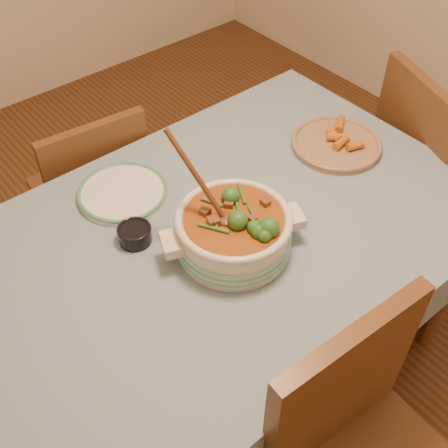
{
  "coord_description": "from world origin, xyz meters",
  "views": [
    {
      "loc": [
        -0.72,
        -0.9,
        1.97
      ],
      "look_at": [
        -0.03,
        -0.06,
        0.87
      ],
      "focal_mm": 45.0,
      "sensor_mm": 36.0,
      "label": 1
    }
  ],
  "objects_px": {
    "dining_table": "(218,255)",
    "chair_far": "(95,191)",
    "stew_casserole": "(233,229)",
    "chair_right": "(427,168)",
    "fried_plate": "(337,143)",
    "white_plate": "(123,193)",
    "condiment_bowl": "(135,234)"
  },
  "relations": [
    {
      "from": "white_plate",
      "to": "chair_right",
      "type": "distance_m",
      "value": 1.22
    },
    {
      "from": "white_plate",
      "to": "fried_plate",
      "type": "distance_m",
      "value": 0.76
    },
    {
      "from": "white_plate",
      "to": "chair_far",
      "type": "bearing_deg",
      "value": 80.09
    },
    {
      "from": "white_plate",
      "to": "chair_right",
      "type": "bearing_deg",
      "value": -20.02
    },
    {
      "from": "condiment_bowl",
      "to": "fried_plate",
      "type": "relative_size",
      "value": 0.28
    },
    {
      "from": "condiment_bowl",
      "to": "white_plate",
      "type": "bearing_deg",
      "value": 67.8
    },
    {
      "from": "condiment_bowl",
      "to": "chair_far",
      "type": "xyz_separation_m",
      "value": [
        0.14,
        0.56,
        -0.3
      ]
    },
    {
      "from": "chair_far",
      "to": "dining_table",
      "type": "bearing_deg",
      "value": 100.91
    },
    {
      "from": "dining_table",
      "to": "fried_plate",
      "type": "relative_size",
      "value": 4.37
    },
    {
      "from": "condiment_bowl",
      "to": "chair_far",
      "type": "bearing_deg",
      "value": 75.77
    },
    {
      "from": "stew_casserole",
      "to": "chair_far",
      "type": "height_order",
      "value": "stew_casserole"
    },
    {
      "from": "dining_table",
      "to": "stew_casserole",
      "type": "xyz_separation_m",
      "value": [
        -0.0,
        -0.07,
        0.17
      ]
    },
    {
      "from": "dining_table",
      "to": "stew_casserole",
      "type": "height_order",
      "value": "stew_casserole"
    },
    {
      "from": "stew_casserole",
      "to": "chair_far",
      "type": "bearing_deg",
      "value": 94.09
    },
    {
      "from": "stew_casserole",
      "to": "white_plate",
      "type": "height_order",
      "value": "stew_casserole"
    },
    {
      "from": "fried_plate",
      "to": "white_plate",
      "type": "bearing_deg",
      "value": 159.5
    },
    {
      "from": "dining_table",
      "to": "stew_casserole",
      "type": "bearing_deg",
      "value": -92.36
    },
    {
      "from": "condiment_bowl",
      "to": "stew_casserole",
      "type": "bearing_deg",
      "value": -46.63
    },
    {
      "from": "dining_table",
      "to": "white_plate",
      "type": "relative_size",
      "value": 5.0
    },
    {
      "from": "dining_table",
      "to": "white_plate",
      "type": "xyz_separation_m",
      "value": [
        -0.12,
        0.33,
        0.1
      ]
    },
    {
      "from": "stew_casserole",
      "to": "chair_far",
      "type": "relative_size",
      "value": 0.49
    },
    {
      "from": "stew_casserole",
      "to": "chair_right",
      "type": "bearing_deg",
      "value": -0.62
    },
    {
      "from": "white_plate",
      "to": "chair_far",
      "type": "xyz_separation_m",
      "value": [
        0.07,
        0.37,
        -0.29
      ]
    },
    {
      "from": "dining_table",
      "to": "chair_right",
      "type": "height_order",
      "value": "chair_right"
    },
    {
      "from": "chair_right",
      "to": "fried_plate",
      "type": "bearing_deg",
      "value": 91.62
    },
    {
      "from": "dining_table",
      "to": "chair_far",
      "type": "height_order",
      "value": "chair_far"
    },
    {
      "from": "chair_far",
      "to": "condiment_bowl",
      "type": "bearing_deg",
      "value": 81.91
    },
    {
      "from": "fried_plate",
      "to": "chair_right",
      "type": "relative_size",
      "value": 0.41
    },
    {
      "from": "dining_table",
      "to": "chair_right",
      "type": "bearing_deg",
      "value": -4.86
    },
    {
      "from": "stew_casserole",
      "to": "fried_plate",
      "type": "bearing_deg",
      "value": 12.94
    },
    {
      "from": "chair_far",
      "to": "fried_plate",
      "type": "bearing_deg",
      "value": 141.36
    },
    {
      "from": "dining_table",
      "to": "condiment_bowl",
      "type": "bearing_deg",
      "value": 146.11
    }
  ]
}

